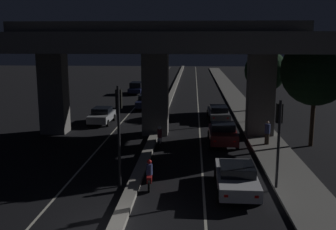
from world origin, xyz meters
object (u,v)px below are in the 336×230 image
(street_lamp, at_px, (245,72))
(motorcycle_blue_filtering_far, at_px, (167,116))
(traffic_light_right_of_median, at_px, (279,129))
(motorcycle_white_filtering_mid, at_px, (160,138))
(pedestrian_on_sidewalk, at_px, (267,133))
(car_dark_red_second, at_px, (223,133))
(car_silver_lead_oncoming, at_px, (102,115))
(car_white_lead, at_px, (236,177))
(car_dark_blue_third_oncoming, at_px, (137,88))
(traffic_light_left_of_median, at_px, (119,119))
(motorcycle_red_filtering_near, at_px, (149,176))
(car_grey_third, at_px, (218,112))
(car_dark_blue_second_oncoming, at_px, (147,101))

(street_lamp, height_order, motorcycle_blue_filtering_far, street_lamp)
(traffic_light_right_of_median, xyz_separation_m, motorcycle_white_filtering_mid, (-6.53, 7.69, -2.49))
(pedestrian_on_sidewalk, bearing_deg, car_dark_red_second, 174.51)
(car_silver_lead_oncoming, bearing_deg, motorcycle_white_filtering_mid, 38.59)
(car_white_lead, bearing_deg, car_dark_blue_third_oncoming, 16.65)
(car_dark_blue_third_oncoming, relative_size, motorcycle_blue_filtering_far, 2.17)
(traffic_light_left_of_median, distance_m, car_white_lead, 6.53)
(motorcycle_red_filtering_near, bearing_deg, car_dark_blue_third_oncoming, 5.01)
(traffic_light_right_of_median, height_order, car_silver_lead_oncoming, traffic_light_right_of_median)
(street_lamp, xyz_separation_m, car_silver_lead_oncoming, (-12.75, -0.95, -3.84))
(traffic_light_left_of_median, distance_m, car_dark_red_second, 10.76)
(traffic_light_right_of_median, bearing_deg, car_silver_lead_oncoming, 129.09)
(motorcycle_blue_filtering_far, bearing_deg, car_grey_third, -70.39)
(traffic_light_left_of_median, bearing_deg, traffic_light_right_of_median, 0.05)
(motorcycle_white_filtering_mid, bearing_deg, pedestrian_on_sidewalk, -83.63)
(car_silver_lead_oncoming, xyz_separation_m, motorcycle_white_filtering_mid, (5.89, -7.59, -0.10))
(traffic_light_right_of_median, height_order, car_white_lead, traffic_light_right_of_median)
(street_lamp, bearing_deg, car_dark_blue_second_oncoming, 142.38)
(car_silver_lead_oncoming, distance_m, car_dark_blue_second_oncoming, 8.94)
(traffic_light_right_of_median, distance_m, car_white_lead, 3.14)
(car_grey_third, bearing_deg, car_dark_blue_second_oncoming, 48.27)
(car_white_lead, distance_m, motorcycle_blue_filtering_far, 17.09)
(traffic_light_left_of_median, bearing_deg, car_white_lead, -3.10)
(traffic_light_right_of_median, distance_m, street_lamp, 16.30)
(traffic_light_right_of_median, height_order, motorcycle_red_filtering_near, traffic_light_right_of_median)
(traffic_light_right_of_median, distance_m, car_grey_third, 17.68)
(traffic_light_left_of_median, height_order, pedestrian_on_sidewalk, traffic_light_left_of_median)
(traffic_light_right_of_median, height_order, street_lamp, street_lamp)
(car_grey_third, bearing_deg, car_white_lead, 177.50)
(car_dark_blue_third_oncoming, bearing_deg, car_white_lead, 17.53)
(car_dark_red_second, distance_m, car_grey_third, 8.82)
(car_white_lead, xyz_separation_m, motorcycle_blue_filtering_far, (-4.56, 16.47, -0.11))
(car_dark_red_second, height_order, car_silver_lead_oncoming, car_dark_red_second)
(car_grey_third, distance_m, car_silver_lead_oncoming, 10.80)
(street_lamp, distance_m, motorcycle_blue_filtering_far, 7.96)
(motorcycle_red_filtering_near, height_order, pedestrian_on_sidewalk, pedestrian_on_sidewalk)
(car_dark_blue_second_oncoming, xyz_separation_m, motorcycle_red_filtering_near, (2.94, -23.78, -0.14))
(car_dark_red_second, height_order, car_dark_blue_third_oncoming, car_dark_blue_third_oncoming)
(traffic_light_right_of_median, bearing_deg, motorcycle_blue_filtering_far, 112.16)
(car_dark_red_second, relative_size, motorcycle_white_filtering_mid, 2.31)
(car_silver_lead_oncoming, height_order, pedestrian_on_sidewalk, pedestrian_on_sidewalk)
(car_silver_lead_oncoming, relative_size, motorcycle_white_filtering_mid, 2.23)
(car_white_lead, xyz_separation_m, car_silver_lead_oncoming, (-10.40, 15.61, 0.00))
(traffic_light_left_of_median, distance_m, motorcycle_blue_filtering_far, 16.47)
(traffic_light_left_of_median, height_order, car_grey_third, traffic_light_left_of_median)
(car_white_lead, relative_size, car_dark_blue_third_oncoming, 1.10)
(street_lamp, bearing_deg, car_dark_red_second, -107.37)
(motorcycle_red_filtering_near, xyz_separation_m, motorcycle_blue_filtering_far, (-0.20, 16.26, -0.01))
(car_grey_third, relative_size, motorcycle_red_filtering_near, 2.50)
(car_dark_red_second, xyz_separation_m, car_dark_blue_third_oncoming, (-10.08, 26.66, 0.05))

